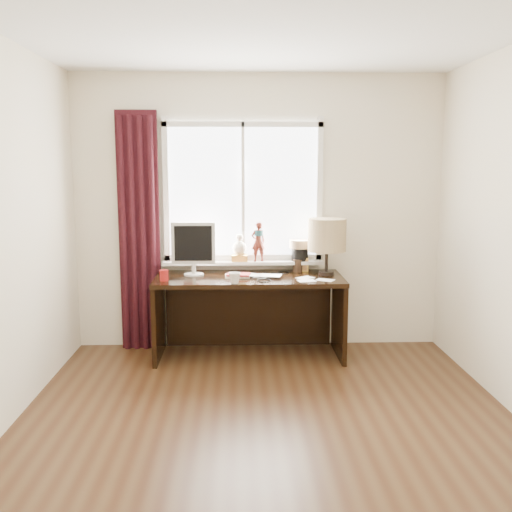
{
  "coord_description": "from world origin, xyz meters",
  "views": [
    {
      "loc": [
        -0.2,
        -3.45,
        1.75
      ],
      "look_at": [
        -0.05,
        1.25,
        1.0
      ],
      "focal_mm": 40.0,
      "sensor_mm": 36.0,
      "label": 1
    }
  ],
  "objects_px": {
    "desk": "(249,300)",
    "table_lamp": "(327,236)",
    "laptop": "(263,276)",
    "mug": "(235,278)",
    "monitor": "(193,245)",
    "red_cup": "(164,275)"
  },
  "relations": [
    {
      "from": "table_lamp",
      "to": "red_cup",
      "type": "bearing_deg",
      "value": -170.6
    },
    {
      "from": "mug",
      "to": "desk",
      "type": "relative_size",
      "value": 0.06
    },
    {
      "from": "laptop",
      "to": "table_lamp",
      "type": "relative_size",
      "value": 0.67
    },
    {
      "from": "laptop",
      "to": "mug",
      "type": "bearing_deg",
      "value": -122.14
    },
    {
      "from": "red_cup",
      "to": "monitor",
      "type": "height_order",
      "value": "monitor"
    },
    {
      "from": "desk",
      "to": "monitor",
      "type": "bearing_deg",
      "value": -177.51
    },
    {
      "from": "monitor",
      "to": "table_lamp",
      "type": "xyz_separation_m",
      "value": [
        1.22,
        -0.0,
        0.09
      ]
    },
    {
      "from": "desk",
      "to": "table_lamp",
      "type": "bearing_deg",
      "value": -1.85
    },
    {
      "from": "laptop",
      "to": "mug",
      "type": "relative_size",
      "value": 3.41
    },
    {
      "from": "desk",
      "to": "monitor",
      "type": "xyz_separation_m",
      "value": [
        -0.51,
        -0.02,
        0.52
      ]
    },
    {
      "from": "monitor",
      "to": "table_lamp",
      "type": "height_order",
      "value": "table_lamp"
    },
    {
      "from": "laptop",
      "to": "mug",
      "type": "distance_m",
      "value": 0.35
    },
    {
      "from": "red_cup",
      "to": "table_lamp",
      "type": "relative_size",
      "value": 0.19
    },
    {
      "from": "mug",
      "to": "red_cup",
      "type": "relative_size",
      "value": 1.04
    },
    {
      "from": "red_cup",
      "to": "desk",
      "type": "bearing_deg",
      "value": 19.52
    },
    {
      "from": "desk",
      "to": "laptop",
      "type": "bearing_deg",
      "value": -51.24
    },
    {
      "from": "laptop",
      "to": "mug",
      "type": "height_order",
      "value": "mug"
    },
    {
      "from": "mug",
      "to": "desk",
      "type": "bearing_deg",
      "value": 71.78
    },
    {
      "from": "mug",
      "to": "laptop",
      "type": "bearing_deg",
      "value": 44.92
    },
    {
      "from": "desk",
      "to": "red_cup",
      "type": "bearing_deg",
      "value": -160.48
    },
    {
      "from": "laptop",
      "to": "desk",
      "type": "height_order",
      "value": "laptop"
    },
    {
      "from": "monitor",
      "to": "laptop",
      "type": "bearing_deg",
      "value": -11.38
    }
  ]
}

